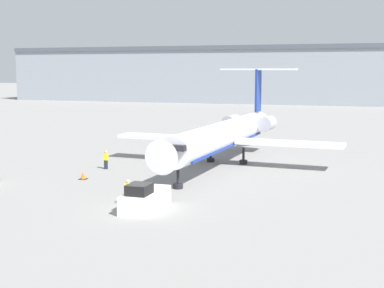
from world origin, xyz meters
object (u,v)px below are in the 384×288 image
airplane_main (225,134)px  pushback_tug (145,199)px  traffic_cone_left (83,176)px  worker_near_tug (128,192)px  worker_by_wing (106,159)px

airplane_main → pushback_tug: 18.92m
pushback_tug → traffic_cone_left: pushback_tug is taller
pushback_tug → traffic_cone_left: bearing=139.5°
traffic_cone_left → worker_near_tug: bearing=-43.7°
worker_near_tug → airplane_main: bearing=82.8°
worker_by_wing → traffic_cone_left: (0.29, -4.92, -0.64)m
pushback_tug → worker_near_tug: pushback_tug is taller
worker_near_tug → traffic_cone_left: 10.41m
worker_near_tug → traffic_cone_left: (-7.51, 7.18, -0.70)m
worker_by_wing → traffic_cone_left: worker_by_wing is taller
pushback_tug → worker_by_wing: pushback_tug is taller
airplane_main → traffic_cone_left: airplane_main is taller
airplane_main → worker_near_tug: bearing=-97.2°
worker_near_tug → traffic_cone_left: bearing=136.3°
worker_by_wing → traffic_cone_left: size_ratio=2.79×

